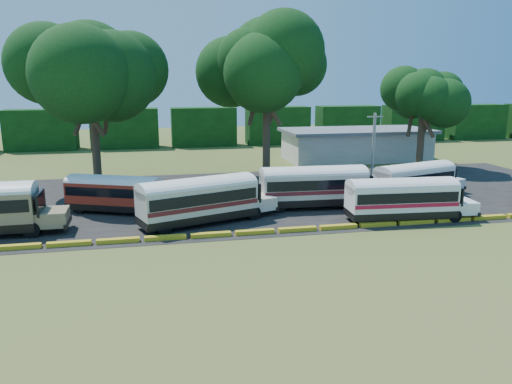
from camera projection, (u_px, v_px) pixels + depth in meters
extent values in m
plane|color=#38511B|center=(280.00, 237.00, 33.28)|extent=(160.00, 160.00, 0.00)
cube|color=black|center=(257.00, 196.00, 44.93)|extent=(64.00, 24.00, 0.02)
cube|color=gold|center=(18.00, 247.00, 30.90)|extent=(2.70, 0.45, 0.30)
cube|color=gold|center=(69.00, 244.00, 31.50)|extent=(2.70, 0.45, 0.30)
cube|color=gold|center=(118.00, 241.00, 32.10)|extent=(2.70, 0.45, 0.30)
cube|color=gold|center=(165.00, 238.00, 32.70)|extent=(2.70, 0.45, 0.30)
cube|color=gold|center=(211.00, 235.00, 33.30)|extent=(2.70, 0.45, 0.30)
cube|color=gold|center=(255.00, 232.00, 33.90)|extent=(2.70, 0.45, 0.30)
cube|color=gold|center=(297.00, 229.00, 34.50)|extent=(2.70, 0.45, 0.30)
cube|color=gold|center=(338.00, 227.00, 35.10)|extent=(2.70, 0.45, 0.30)
cube|color=gold|center=(378.00, 224.00, 35.70)|extent=(2.70, 0.45, 0.30)
cube|color=gold|center=(416.00, 222.00, 36.30)|extent=(2.70, 0.45, 0.30)
cube|color=gold|center=(453.00, 220.00, 36.90)|extent=(2.70, 0.45, 0.30)
cube|color=gold|center=(489.00, 217.00, 37.50)|extent=(2.70, 0.45, 0.30)
cube|color=silver|center=(356.00, 146.00, 65.12)|extent=(18.00, 8.00, 3.60)
cube|color=#55565C|center=(356.00, 131.00, 64.68)|extent=(19.00, 9.00, 0.40)
cube|color=black|center=(41.00, 130.00, 73.63)|extent=(10.00, 4.00, 6.00)
cube|color=black|center=(125.00, 128.00, 76.03)|extent=(10.00, 4.00, 6.00)
cube|color=black|center=(204.00, 127.00, 78.43)|extent=(10.00, 4.00, 6.00)
cube|color=black|center=(277.00, 125.00, 80.84)|extent=(10.00, 4.00, 6.00)
cube|color=black|center=(347.00, 124.00, 83.24)|extent=(10.00, 4.00, 6.00)
cube|color=black|center=(413.00, 123.00, 85.64)|extent=(10.00, 4.00, 6.00)
cube|color=black|center=(475.00, 122.00, 88.04)|extent=(10.00, 4.00, 6.00)
cylinder|color=black|center=(31.00, 230.00, 33.03)|extent=(1.10, 0.33, 1.10)
cylinder|color=black|center=(38.00, 220.00, 35.26)|extent=(1.10, 0.33, 1.10)
cube|color=#917A57|center=(53.00, 217.00, 34.30)|extent=(2.02, 2.45, 1.04)
cube|color=black|center=(41.00, 203.00, 33.91)|extent=(0.21, 2.53, 1.51)
cube|color=black|center=(68.00, 222.00, 34.60)|extent=(0.25, 2.69, 0.33)
cylinder|color=black|center=(152.00, 212.00, 37.77)|extent=(0.92, 0.59, 0.90)
cylinder|color=black|center=(161.00, 206.00, 39.60)|extent=(0.92, 0.59, 0.90)
cylinder|color=black|center=(79.00, 208.00, 38.98)|extent=(0.92, 0.59, 0.90)
cylinder|color=black|center=(91.00, 202.00, 40.82)|extent=(0.92, 0.59, 0.90)
cube|color=black|center=(115.00, 205.00, 39.35)|extent=(7.64, 5.00, 0.49)
cube|color=maroon|center=(114.00, 192.00, 39.12)|extent=(7.64, 5.00, 1.64)
cube|color=black|center=(114.00, 190.00, 39.07)|extent=(7.39, 4.93, 0.69)
ellipsoid|color=white|center=(114.00, 182.00, 38.94)|extent=(7.64, 5.00, 1.01)
cube|color=maroon|center=(169.00, 205.00, 38.40)|extent=(2.27, 2.45, 0.85)
cube|color=black|center=(161.00, 193.00, 38.32)|extent=(0.95, 1.94, 1.23)
cube|color=black|center=(178.00, 210.00, 38.33)|extent=(1.03, 2.08, 0.27)
cube|color=black|center=(74.00, 204.00, 40.09)|extent=(1.03, 2.08, 0.27)
cylinder|color=black|center=(254.00, 213.00, 37.30)|extent=(1.08, 0.62, 1.04)
cylinder|color=black|center=(240.00, 207.00, 39.15)|extent=(1.08, 0.62, 1.04)
cylinder|color=black|center=(165.00, 227.00, 33.72)|extent=(1.08, 0.62, 1.04)
cylinder|color=black|center=(153.00, 220.00, 35.58)|extent=(1.08, 0.62, 1.04)
cube|color=black|center=(198.00, 215.00, 36.14)|extent=(8.91, 5.28, 0.57)
cube|color=beige|center=(198.00, 199.00, 35.87)|extent=(8.91, 5.28, 1.90)
cube|color=black|center=(198.00, 196.00, 35.82)|extent=(8.61, 5.23, 0.80)
cube|color=#561618|center=(198.00, 204.00, 35.95)|extent=(8.84, 5.29, 0.31)
ellipsoid|color=white|center=(198.00, 186.00, 35.66)|extent=(8.91, 5.28, 1.17)
cube|color=beige|center=(259.00, 202.00, 38.70)|extent=(2.53, 2.78, 0.99)
cube|color=black|center=(252.00, 190.00, 38.15)|extent=(0.94, 2.31, 1.43)
cube|color=black|center=(269.00, 206.00, 39.24)|extent=(1.02, 2.47, 0.31)
cube|color=black|center=(142.00, 225.00, 34.04)|extent=(1.02, 2.47, 0.31)
cylinder|color=black|center=(365.00, 203.00, 40.44)|extent=(1.05, 0.33, 1.04)
cylinder|color=black|center=(355.00, 197.00, 42.57)|extent=(1.05, 0.33, 1.04)
cylinder|color=black|center=(280.00, 206.00, 39.31)|extent=(1.05, 0.33, 1.04)
cylinder|color=black|center=(274.00, 200.00, 41.45)|extent=(1.05, 0.33, 1.04)
cube|color=black|center=(313.00, 200.00, 40.82)|extent=(8.62, 2.96, 0.57)
cube|color=beige|center=(313.00, 185.00, 40.55)|extent=(8.62, 2.96, 1.90)
cube|color=black|center=(313.00, 182.00, 40.50)|extent=(8.28, 3.00, 0.80)
cube|color=maroon|center=(313.00, 190.00, 40.64)|extent=(8.54, 2.99, 0.31)
ellipsoid|color=white|center=(314.00, 173.00, 40.34)|extent=(8.62, 2.96, 1.17)
cube|color=beige|center=(373.00, 194.00, 41.58)|extent=(1.96, 2.36, 0.99)
cube|color=black|center=(366.00, 182.00, 41.26)|extent=(0.26, 2.39, 1.43)
cube|color=black|center=(383.00, 198.00, 41.82)|extent=(0.29, 2.55, 0.31)
cube|color=black|center=(262.00, 203.00, 40.18)|extent=(0.29, 2.55, 0.31)
cylinder|color=black|center=(455.00, 216.00, 36.66)|extent=(0.99, 0.34, 0.97)
cylinder|color=black|center=(441.00, 209.00, 38.67)|extent=(0.99, 0.34, 0.97)
cylinder|color=black|center=(369.00, 219.00, 35.77)|extent=(0.99, 0.34, 0.97)
cylinder|color=black|center=(359.00, 212.00, 37.77)|extent=(0.99, 0.34, 0.97)
cube|color=black|center=(400.00, 212.00, 37.12)|extent=(8.10, 2.95, 0.53)
cube|color=white|center=(401.00, 197.00, 36.86)|extent=(8.10, 2.95, 1.77)
cube|color=black|center=(401.00, 194.00, 36.82)|extent=(7.78, 2.99, 0.75)
cube|color=#B1112C|center=(401.00, 202.00, 36.94)|extent=(8.02, 2.98, 0.29)
ellipsoid|color=white|center=(402.00, 186.00, 36.67)|extent=(8.10, 2.95, 1.09)
cube|color=white|center=(461.00, 206.00, 37.71)|extent=(1.88, 2.25, 0.92)
cube|color=black|center=(455.00, 194.00, 37.42)|extent=(0.29, 2.24, 1.33)
cube|color=black|center=(471.00, 211.00, 37.91)|extent=(0.33, 2.38, 0.29)
cube|color=black|center=(349.00, 215.00, 36.61)|extent=(0.33, 2.38, 0.29)
cylinder|color=black|center=(451.00, 190.00, 45.25)|extent=(0.97, 0.53, 0.94)
cylinder|color=black|center=(433.00, 186.00, 46.96)|extent=(0.97, 0.53, 0.94)
cylinder|color=black|center=(399.00, 198.00, 42.23)|extent=(0.97, 0.53, 0.94)
cylinder|color=black|center=(382.00, 193.00, 43.95)|extent=(0.97, 0.53, 0.94)
cube|color=black|center=(413.00, 191.00, 44.34)|extent=(8.04, 4.50, 0.52)
cube|color=white|center=(414.00, 179.00, 44.10)|extent=(8.04, 4.50, 1.72)
cube|color=black|center=(414.00, 176.00, 44.05)|extent=(7.76, 4.47, 0.72)
cube|color=navy|center=(414.00, 182.00, 44.17)|extent=(7.98, 4.52, 0.28)
ellipsoid|color=white|center=(415.00, 169.00, 43.91)|extent=(8.04, 4.50, 1.05)
cube|color=white|center=(450.00, 183.00, 46.50)|extent=(2.22, 2.47, 0.89)
cube|color=black|center=(446.00, 174.00, 46.01)|extent=(0.77, 2.10, 1.29)
cube|color=black|center=(455.00, 186.00, 46.96)|extent=(0.84, 2.24, 0.28)
cube|color=black|center=(381.00, 197.00, 42.57)|extent=(0.84, 2.24, 0.28)
cylinder|color=#3B2E1D|center=(96.00, 147.00, 47.80)|extent=(0.80, 0.80, 7.84)
cylinder|color=#3B2E1D|center=(107.00, 112.00, 47.73)|extent=(1.38, 2.81, 4.46)
cylinder|color=#3B2E1D|center=(83.00, 112.00, 47.65)|extent=(2.16, 2.45, 4.46)
cylinder|color=#3B2E1D|center=(89.00, 113.00, 45.79)|extent=(2.86, 0.92, 4.46)
ellipsoid|color=black|center=(90.00, 67.00, 46.14)|extent=(11.44, 11.44, 8.39)
cylinder|color=#3B2E1D|center=(266.00, 137.00, 52.42)|extent=(0.80, 0.80, 8.68)
cylinder|color=#3B2E1D|center=(277.00, 101.00, 52.27)|extent=(1.47, 3.06, 4.92)
cylinder|color=#3B2E1D|center=(256.00, 101.00, 52.20)|extent=(2.33, 2.65, 4.92)
cylinder|color=#3B2E1D|center=(267.00, 102.00, 50.33)|extent=(3.12, 0.97, 4.92)
ellipsoid|color=black|center=(267.00, 56.00, 50.60)|extent=(10.67, 10.67, 7.82)
cylinder|color=#3B2E1D|center=(420.00, 144.00, 57.93)|extent=(0.80, 0.80, 5.95)
cylinder|color=#3B2E1D|center=(430.00, 121.00, 58.04)|extent=(1.18, 2.25, 3.44)
cylinder|color=#3B2E1D|center=(411.00, 121.00, 57.97)|extent=(1.78, 2.00, 3.44)
cylinder|color=#3B2E1D|center=(426.00, 123.00, 56.10)|extent=(2.28, 0.82, 3.44)
ellipsoid|color=black|center=(424.00, 93.00, 56.65)|extent=(7.56, 7.56, 5.54)
cylinder|color=gray|center=(373.00, 149.00, 49.01)|extent=(0.30, 0.30, 7.12)
cube|color=gray|center=(375.00, 117.00, 48.30)|extent=(1.60, 0.12, 0.12)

